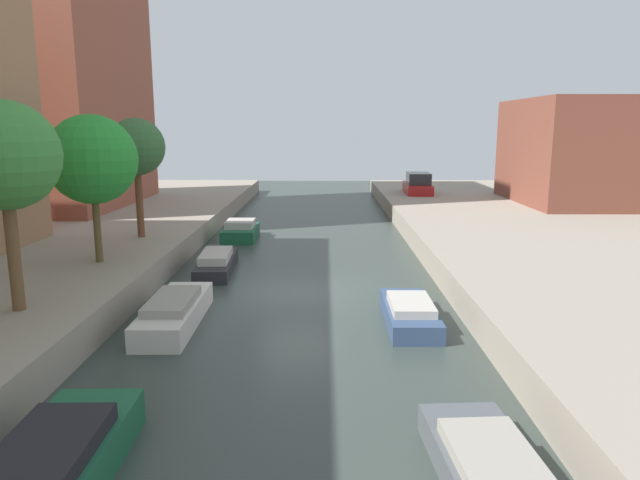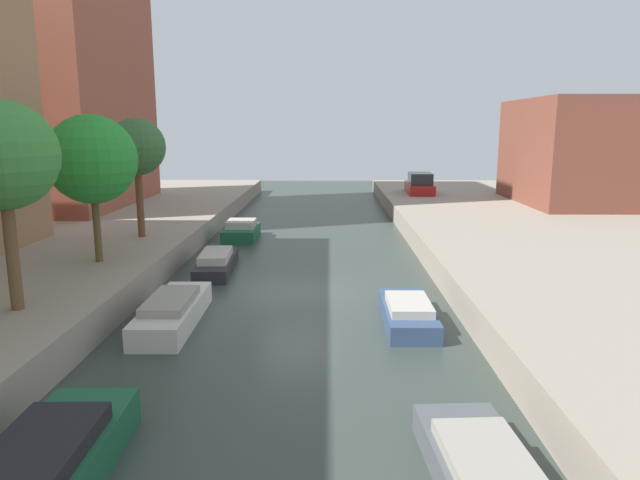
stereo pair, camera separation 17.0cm
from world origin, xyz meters
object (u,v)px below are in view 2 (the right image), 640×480
Objects in this scene: low_block_right at (603,152)px; street_tree_3 at (92,160)px; moored_boat_right_2 at (408,313)px; street_tree_4 at (137,148)px; parked_car at (420,185)px; moored_boat_left_4 at (241,231)px; street_tree_2 at (2,157)px; moored_boat_left_3 at (217,263)px; moored_boat_left_2 at (173,311)px; moored_boat_left_1 at (50,463)px.

street_tree_3 is at bearing -146.83° from low_block_right.
street_tree_3 reaches higher than moored_boat_right_2.
street_tree_4 is at bearing -155.02° from low_block_right.
parked_car is 1.38× the size of moored_boat_left_4.
parked_car is at bearing 61.44° from street_tree_2.
street_tree_4 is at bearing 90.00° from street_tree_3.
low_block_right reaches higher than moored_boat_left_3.
moored_boat_left_2 is 1.04× the size of moored_boat_left_3.
low_block_right is at bearing -25.68° from parked_car.
low_block_right is at bearing 32.71° from moored_boat_left_3.
street_tree_2 is 6.03m from moored_boat_left_2.
parked_car is 1.06× the size of moored_boat_left_1.
street_tree_4 is 1.56× the size of moored_boat_left_4.
street_tree_4 is at bearing 141.56° from moored_boat_right_2.
moored_boat_left_4 reaches higher than moored_boat_right_2.
street_tree_3 reaches higher than moored_boat_left_3.
parked_car is 34.59m from moored_boat_left_1.
parked_car is 16.34m from moored_boat_left_4.
low_block_right is 2.69× the size of moored_boat_right_2.
street_tree_2 is 10.11m from street_tree_4.
moored_boat_left_1 is at bearing -127.51° from low_block_right.
street_tree_4 is 6.11m from moored_boat_left_3.
moored_boat_left_2 is at bearing -113.69° from parked_car.
parked_car is (14.58, 26.79, -3.33)m from street_tree_2.
street_tree_2 is 1.19× the size of parked_car.
street_tree_3 is 1.36× the size of moored_boat_right_2.
street_tree_2 is 9.93m from moored_boat_left_3.
moored_boat_right_2 is at bearing -126.24° from low_block_right.
moored_boat_left_3 is at bearing 89.51° from moored_boat_left_2.
street_tree_2 is 30.68m from parked_car.
street_tree_2 is 1.27× the size of moored_boat_left_1.
moored_boat_left_3 is at bearing -120.28° from parked_car.
moored_boat_left_1 is 1.30× the size of moored_boat_left_4.
street_tree_2 is at bearing -90.00° from street_tree_3.
parked_car reaches higher than moored_boat_left_4.
parked_car reaches higher than moored_boat_left_3.
moored_boat_right_2 is (10.42, -3.57, -4.23)m from street_tree_3.
moored_boat_left_2 reaches higher than moored_boat_left_3.
moored_boat_left_1 is at bearing -89.12° from moored_boat_left_2.
street_tree_3 reaches higher than moored_boat_left_2.
street_tree_2 is 8.39m from moored_boat_left_1.
street_tree_4 is (0.00, 10.11, -0.14)m from street_tree_2.
moored_boat_left_2 is 1.23× the size of moored_boat_right_2.
street_tree_3 is 11.80m from moored_boat_right_2.
low_block_right is 1.97× the size of street_tree_3.
parked_car reaches higher than moored_boat_left_2.
street_tree_2 is 1.43× the size of moored_boat_right_2.
moored_boat_left_4 is (3.61, 14.73, -4.53)m from street_tree_2.
moored_boat_left_1 is 14.05m from moored_boat_left_3.
low_block_right is 2.38× the size of moored_boat_left_1.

